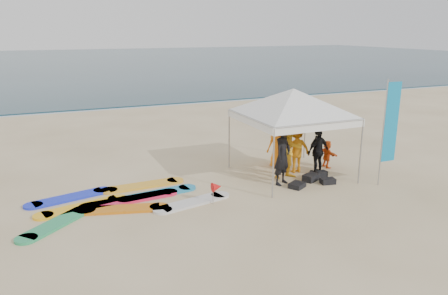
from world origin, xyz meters
The scene contains 14 objects.
ground centered at (0.00, 0.00, 0.00)m, with size 120.00×120.00×0.00m, color beige.
ocean centered at (0.00, 60.00, 0.04)m, with size 160.00×84.00×0.08m, color #0C2633.
shoreline_foam centered at (0.00, 18.20, 0.00)m, with size 160.00×1.20×0.01m, color silver.
person_black_a centered at (1.20, 1.79, 0.96)m, with size 0.70×0.46×1.91m, color black.
person_yellow centered at (1.71, 2.21, 0.98)m, with size 0.95×0.74×1.96m, color gold.
person_orange_a centered at (2.28, 2.67, 0.84)m, with size 1.08×0.62×1.68m, color orange.
person_black_b centered at (2.88, 2.23, 0.80)m, with size 0.94×0.39×1.61m, color black.
person_orange_b centered at (2.05, 3.52, 0.85)m, with size 0.83×0.54×1.70m, color orange.
person_seated centered at (3.60, 2.67, 0.50)m, with size 0.92×0.29×1.00m, color #CE4812.
canopy_tent centered at (1.93, 2.44, 2.97)m, with size 4.51×4.51×3.40m.
feather_flag centered at (4.26, 0.47, 2.00)m, with size 0.57×0.04×3.40m.
marker_pennant centered at (-1.35, 1.11, 0.49)m, with size 0.28×0.28×0.64m.
gear_pile centered at (2.20, 1.50, 0.10)m, with size 1.83×1.01×0.22m.
surfboard_spread centered at (-3.89, 2.25, 0.04)m, with size 5.58×3.07×0.07m.
Camera 1 is at (-5.78, -9.75, 4.87)m, focal length 35.00 mm.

